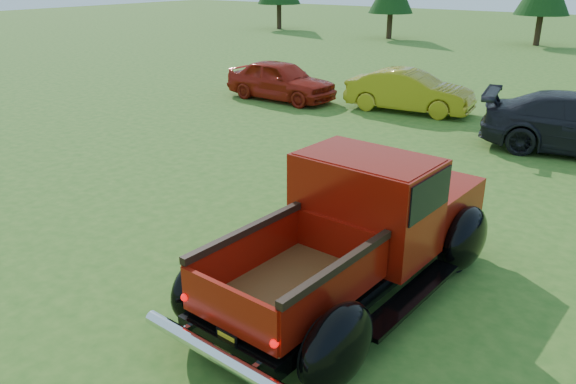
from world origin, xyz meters
name	(u,v)px	position (x,y,z in m)	size (l,w,h in m)	color
ground	(259,243)	(0.00, 0.00, 0.00)	(120.00, 120.00, 0.00)	#305E1A
pickup_truck	(365,225)	(2.03, -0.09, 0.94)	(2.77, 5.45, 1.98)	black
show_car_red	(281,80)	(-6.50, 9.37, 0.70)	(1.65, 4.10, 1.40)	#9F1B0E
show_car_yellow	(409,91)	(-2.03, 10.36, 0.67)	(1.42, 4.06, 1.34)	#A58E16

